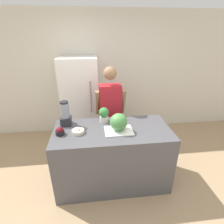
{
  "coord_description": "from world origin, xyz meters",
  "views": [
    {
      "loc": [
        -0.25,
        -1.71,
        2.15
      ],
      "look_at": [
        0.0,
        0.43,
        1.17
      ],
      "focal_mm": 28.0,
      "sensor_mm": 36.0,
      "label": 1
    }
  ],
  "objects_px": {
    "bowl_cream": "(78,131)",
    "bowl_cherries": "(60,131)",
    "person": "(110,113)",
    "blender": "(65,115)",
    "refrigerator": "(81,100)",
    "watermelon": "(119,122)",
    "potted_plant": "(104,114)"
  },
  "relations": [
    {
      "from": "refrigerator",
      "to": "person",
      "type": "distance_m",
      "value": 0.87
    },
    {
      "from": "bowl_cherries",
      "to": "watermelon",
      "type": "bearing_deg",
      "value": 0.81
    },
    {
      "from": "bowl_cherries",
      "to": "blender",
      "type": "relative_size",
      "value": 0.33
    },
    {
      "from": "person",
      "to": "blender",
      "type": "xyz_separation_m",
      "value": [
        -0.7,
        -0.47,
        0.22
      ]
    },
    {
      "from": "person",
      "to": "blender",
      "type": "distance_m",
      "value": 0.87
    },
    {
      "from": "watermelon",
      "to": "potted_plant",
      "type": "height_order",
      "value": "watermelon"
    },
    {
      "from": "watermelon",
      "to": "bowl_cream",
      "type": "height_order",
      "value": "watermelon"
    },
    {
      "from": "bowl_cream",
      "to": "person",
      "type": "bearing_deg",
      "value": 54.81
    },
    {
      "from": "bowl_cherries",
      "to": "blender",
      "type": "xyz_separation_m",
      "value": [
        0.05,
        0.27,
        0.12
      ]
    },
    {
      "from": "bowl_cream",
      "to": "potted_plant",
      "type": "bearing_deg",
      "value": 38.46
    },
    {
      "from": "person",
      "to": "watermelon",
      "type": "relative_size",
      "value": 6.95
    },
    {
      "from": "bowl_cherries",
      "to": "potted_plant",
      "type": "relative_size",
      "value": 0.52
    },
    {
      "from": "bowl_cherries",
      "to": "potted_plant",
      "type": "bearing_deg",
      "value": 26.85
    },
    {
      "from": "blender",
      "to": "bowl_cream",
      "type": "bearing_deg",
      "value": -54.79
    },
    {
      "from": "person",
      "to": "potted_plant",
      "type": "height_order",
      "value": "person"
    },
    {
      "from": "bowl_cream",
      "to": "potted_plant",
      "type": "height_order",
      "value": "potted_plant"
    },
    {
      "from": "watermelon",
      "to": "potted_plant",
      "type": "xyz_separation_m",
      "value": [
        -0.18,
        0.3,
        -0.02
      ]
    },
    {
      "from": "bowl_cream",
      "to": "bowl_cherries",
      "type": "bearing_deg",
      "value": -177.13
    },
    {
      "from": "bowl_cream",
      "to": "blender",
      "type": "distance_m",
      "value": 0.35
    },
    {
      "from": "refrigerator",
      "to": "bowl_cream",
      "type": "relative_size",
      "value": 10.5
    },
    {
      "from": "person",
      "to": "blender",
      "type": "relative_size",
      "value": 4.61
    },
    {
      "from": "bowl_cream",
      "to": "blender",
      "type": "xyz_separation_m",
      "value": [
        -0.18,
        0.26,
        0.13
      ]
    },
    {
      "from": "refrigerator",
      "to": "bowl_cream",
      "type": "xyz_separation_m",
      "value": [
        0.04,
        -1.4,
        0.08
      ]
    },
    {
      "from": "person",
      "to": "bowl_cherries",
      "type": "height_order",
      "value": "person"
    },
    {
      "from": "bowl_cherries",
      "to": "bowl_cream",
      "type": "xyz_separation_m",
      "value": [
        0.23,
        0.01,
        -0.02
      ]
    },
    {
      "from": "blender",
      "to": "person",
      "type": "bearing_deg",
      "value": 33.77
    },
    {
      "from": "refrigerator",
      "to": "watermelon",
      "type": "distance_m",
      "value": 1.53
    },
    {
      "from": "watermelon",
      "to": "refrigerator",
      "type": "bearing_deg",
      "value": 112.75
    },
    {
      "from": "bowl_cherries",
      "to": "potted_plant",
      "type": "height_order",
      "value": "potted_plant"
    },
    {
      "from": "watermelon",
      "to": "bowl_cherries",
      "type": "height_order",
      "value": "watermelon"
    },
    {
      "from": "bowl_cherries",
      "to": "potted_plant",
      "type": "distance_m",
      "value": 0.68
    },
    {
      "from": "refrigerator",
      "to": "bowl_cherries",
      "type": "height_order",
      "value": "refrigerator"
    }
  ]
}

